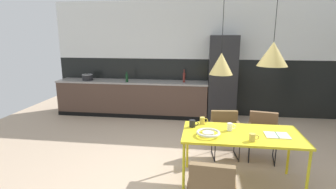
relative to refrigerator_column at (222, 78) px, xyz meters
The scene contains 20 objects.
ground_plane 3.30m from the refrigerator_column, 101.60° to the right, with size 9.69×9.69×0.00m, color tan.
back_wall_splashback_dark 0.79m from the refrigerator_column, 150.26° to the left, with size 7.46×0.12×1.45m, color black.
back_wall_panel_upper 1.36m from the refrigerator_column, 150.26° to the left, with size 7.46×0.12×1.45m, color white.
kitchen_counter 2.35m from the refrigerator_column, behind, with size 3.88×0.63×0.90m.
refrigerator_column is the anchor object (origin of this frame).
dining_table 3.00m from the refrigerator_column, 88.50° to the right, with size 1.59×0.82×0.76m.
armchair_corner_seat 2.15m from the refrigerator_column, 91.74° to the right, with size 0.53×0.52×0.77m.
armchair_near_window 3.95m from the refrigerator_column, 94.95° to the right, with size 0.52×0.50×0.80m.
armchair_far_side 2.24m from the refrigerator_column, 75.09° to the right, with size 0.55×0.54×0.78m.
fruit_bowl 3.17m from the refrigerator_column, 96.76° to the right, with size 0.32×0.32×0.06m.
open_book 3.07m from the refrigerator_column, 80.10° to the right, with size 0.31×0.23×0.02m.
mug_glass_clear 2.73m from the refrigerator_column, 99.54° to the right, with size 0.12×0.07×0.11m.
mug_dark_espresso 2.90m from the refrigerator_column, 101.85° to the right, with size 0.13×0.09×0.10m.
mug_wide_latte 2.91m from the refrigerator_column, 91.41° to the right, with size 0.12×0.07×0.11m.
mug_tall_blue 3.25m from the refrigerator_column, 86.94° to the right, with size 0.12×0.08×0.10m.
cooking_pot 3.45m from the refrigerator_column, behind, with size 0.27×0.27×0.18m.
bottle_wine_green 0.94m from the refrigerator_column, behind, with size 0.06×0.06×0.32m.
bottle_oil_tall 2.37m from the refrigerator_column, behind, with size 0.07×0.07×0.26m.
pendant_lamp_over_table_near 3.11m from the refrigerator_column, 94.52° to the right, with size 0.30×0.30×1.29m.
pendant_lamp_over_table_far 3.09m from the refrigerator_column, 82.40° to the right, with size 0.38×0.38×1.18m.
Camera 1 is at (0.17, -3.34, 2.05)m, focal length 27.89 mm.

